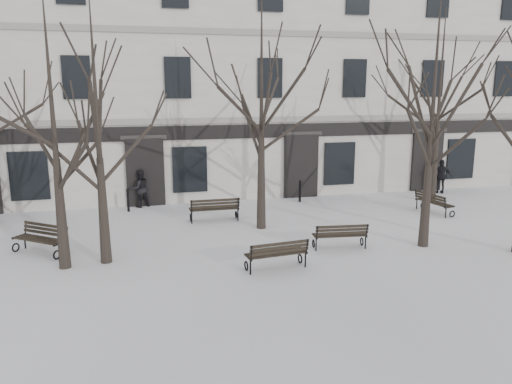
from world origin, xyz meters
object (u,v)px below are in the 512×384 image
object	(u,v)px
bench_2	(340,235)
bench_4	(214,208)
tree_0	(51,101)
bench_3	(41,238)
bench_5	(433,202)
bench_1	(277,253)
tree_1	(96,103)
tree_2	(434,92)

from	to	relation	value
bench_2	bench_4	xyz separation A→B (m)	(-3.34, 4.19, 0.05)
tree_0	bench_3	bearing A→B (deg)	119.40
bench_5	bench_2	bearing A→B (deg)	110.69
tree_0	bench_1	bearing A→B (deg)	-15.34
bench_1	bench_2	bearing A→B (deg)	-158.95
tree_1	bench_1	world-z (taller)	tree_1
tree_0	bench_3	world-z (taller)	tree_0
bench_2	bench_5	distance (m)	6.38
bench_1	bench_5	size ratio (longest dim) A/B	1.02
tree_2	bench_3	bearing A→B (deg)	169.53
tree_0	bench_4	bearing A→B (deg)	38.07
bench_3	bench_4	size ratio (longest dim) A/B	0.95
bench_3	bench_5	distance (m)	14.66
tree_2	bench_4	size ratio (longest dim) A/B	4.17
tree_0	bench_1	xyz separation A→B (m)	(5.82, -1.60, -4.19)
tree_1	tree_2	distance (m)	9.94
bench_4	bench_5	xyz separation A→B (m)	(8.80, -0.90, -0.04)
tree_1	bench_4	distance (m)	6.69
bench_2	bench_4	size ratio (longest dim) A/B	0.93
bench_5	bench_3	bearing A→B (deg)	85.38
tree_2	bench_4	bearing A→B (deg)	143.17
bench_5	tree_1	bearing A→B (deg)	92.07
bench_2	tree_2	bearing A→B (deg)	178.85
bench_1	bench_4	xyz separation A→B (m)	(-0.89, 5.46, 0.03)
tree_0	tree_2	xyz separation A→B (m)	(11.01, -0.69, 0.23)
bench_1	bench_3	distance (m)	7.35
tree_1	bench_3	size ratio (longest dim) A/B	4.13
bench_3	bench_4	distance (m)	6.24
tree_2	tree_1	bearing A→B (deg)	174.94
bench_1	bench_5	distance (m)	9.14
tree_0	tree_1	bearing A→B (deg)	9.52
tree_0	bench_5	bearing A→B (deg)	12.19
bench_2	bench_3	world-z (taller)	bench_3
tree_1	tree_0	bearing A→B (deg)	-170.48
tree_1	bench_3	world-z (taller)	tree_1
bench_4	tree_0	bearing A→B (deg)	38.49
bench_1	bench_3	bearing A→B (deg)	-31.33
tree_0	tree_2	distance (m)	11.04
tree_1	bench_2	world-z (taller)	tree_1
tree_0	bench_2	size ratio (longest dim) A/B	4.27
bench_5	tree_2	bearing A→B (deg)	132.94
tree_2	bench_2	world-z (taller)	tree_2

